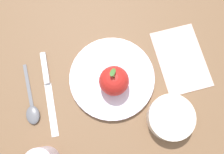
% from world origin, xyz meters
% --- Properties ---
extents(ground_plane, '(2.40, 2.40, 0.00)m').
position_xyz_m(ground_plane, '(0.00, 0.00, 0.00)').
color(ground_plane, brown).
extents(dinner_plate, '(0.22, 0.22, 0.01)m').
position_xyz_m(dinner_plate, '(-0.01, -0.02, 0.01)').
color(dinner_plate, silver).
rests_on(dinner_plate, ground_plane).
extents(apple, '(0.07, 0.07, 0.09)m').
position_xyz_m(apple, '(-0.03, -0.02, 0.05)').
color(apple, '#B21E19').
rests_on(apple, dinner_plate).
extents(side_bowl, '(0.11, 0.11, 0.04)m').
position_xyz_m(side_bowl, '(-0.15, -0.12, 0.03)').
color(side_bowl, silver).
rests_on(side_bowl, ground_plane).
extents(knife, '(0.23, 0.04, 0.01)m').
position_xyz_m(knife, '(0.03, 0.15, 0.00)').
color(knife, silver).
rests_on(knife, ground_plane).
extents(spoon, '(0.17, 0.04, 0.01)m').
position_xyz_m(spoon, '(-0.02, 0.20, 0.01)').
color(spoon, '#59595E').
rests_on(spoon, ground_plane).
extents(linen_napkin, '(0.19, 0.14, 0.00)m').
position_xyz_m(linen_napkin, '(-0.02, -0.21, 0.00)').
color(linen_napkin, beige).
rests_on(linen_napkin, ground_plane).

